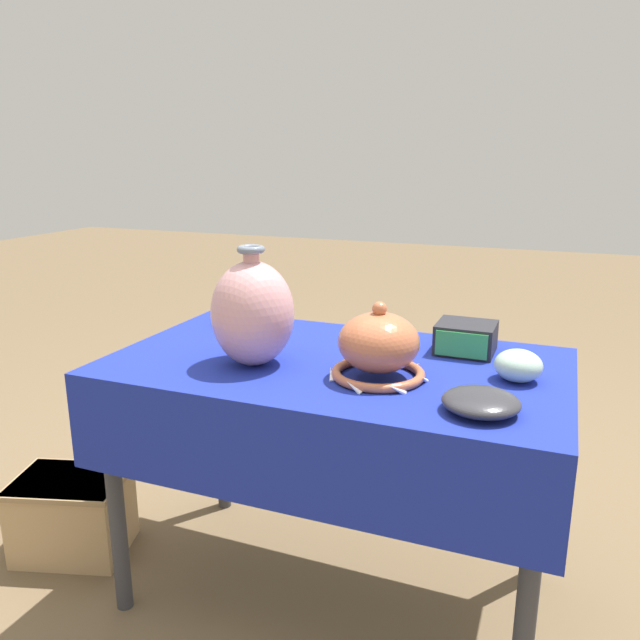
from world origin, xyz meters
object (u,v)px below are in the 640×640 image
wooden_crate (72,513)px  bowl_shallow_celadon (518,365)px  mosaic_tile_box (466,338)px  bowl_shallow_porcelain (241,314)px  vase_dome_bell (379,348)px  bowl_shallow_charcoal (481,402)px  vase_tall_bulbous (253,313)px

wooden_crate → bowl_shallow_celadon: bearing=-10.3°
mosaic_tile_box → bowl_shallow_celadon: 0.23m
bowl_shallow_porcelain → bowl_shallow_celadon: bearing=-13.1°
bowl_shallow_celadon → bowl_shallow_porcelain: size_ratio=0.76×
vase_dome_bell → mosaic_tile_box: size_ratio=1.56×
bowl_shallow_charcoal → bowl_shallow_porcelain: bearing=152.1°
bowl_shallow_charcoal → mosaic_tile_box: bearing=103.3°
bowl_shallow_celadon → wooden_crate: size_ratio=0.28×
vase_dome_bell → bowl_shallow_porcelain: 0.60m
vase_dome_bell → vase_tall_bulbous: bearing=-176.5°
vase_dome_bell → bowl_shallow_charcoal: vase_dome_bell is taller
bowl_shallow_celadon → wooden_crate: bowl_shallow_celadon is taller
vase_tall_bulbous → bowl_shallow_charcoal: vase_tall_bulbous is taller
vase_dome_bell → bowl_shallow_celadon: 0.33m
vase_tall_bulbous → vase_dome_bell: size_ratio=1.26×
vase_tall_bulbous → vase_dome_bell: (0.32, 0.02, -0.06)m
vase_tall_bulbous → mosaic_tile_box: vase_tall_bulbous is taller
vase_tall_bulbous → bowl_shallow_charcoal: bearing=-9.8°
mosaic_tile_box → bowl_shallow_porcelain: (-0.69, 0.02, -0.00)m
vase_dome_bell → wooden_crate: bearing=-177.7°
mosaic_tile_box → bowl_shallow_porcelain: size_ratio=1.04×
vase_tall_bulbous → wooden_crate: 0.94m
vase_dome_bell → bowl_shallow_charcoal: 0.28m
vase_tall_bulbous → mosaic_tile_box: bearing=31.5°
mosaic_tile_box → bowl_shallow_porcelain: mosaic_tile_box is taller
bowl_shallow_porcelain → wooden_crate: 0.81m
vase_dome_bell → mosaic_tile_box: 0.32m
vase_dome_bell → mosaic_tile_box: (0.16, 0.27, -0.03)m
bowl_shallow_porcelain → vase_tall_bulbous: bearing=-56.5°
vase_dome_bell → bowl_shallow_celadon: vase_dome_bell is taller
mosaic_tile_box → bowl_shallow_porcelain: 0.69m
bowl_shallow_celadon → bowl_shallow_charcoal: size_ratio=0.69×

